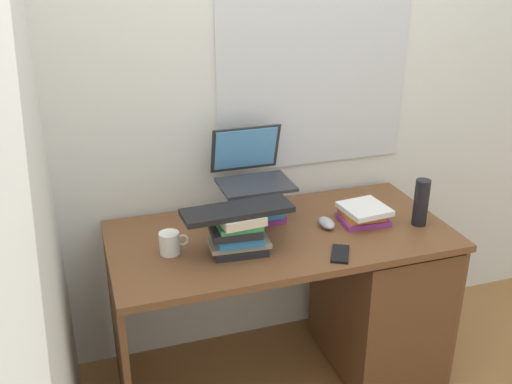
{
  "coord_description": "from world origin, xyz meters",
  "views": [
    {
      "loc": [
        -0.76,
        -2.02,
        1.86
      ],
      "look_at": [
        -0.09,
        0.04,
        0.92
      ],
      "focal_mm": 41.1,
      "sensor_mm": 36.0,
      "label": 1
    }
  ],
  "objects_px": {
    "book_stack_side": "(363,213)",
    "book_stack_tall": "(256,205)",
    "water_bottle": "(421,203)",
    "desk": "(356,291)",
    "computer_mouse": "(326,223)",
    "book_stack_keyboard_riser": "(238,233)",
    "mug": "(170,243)",
    "keyboard": "(237,210)",
    "laptop": "(251,169)",
    "cell_phone": "(340,254)"
  },
  "relations": [
    {
      "from": "book_stack_keyboard_riser",
      "to": "mug",
      "type": "height_order",
      "value": "book_stack_keyboard_riser"
    },
    {
      "from": "computer_mouse",
      "to": "water_bottle",
      "type": "relative_size",
      "value": 0.51
    },
    {
      "from": "book_stack_side",
      "to": "book_stack_tall",
      "type": "bearing_deg",
      "value": 162.03
    },
    {
      "from": "book_stack_side",
      "to": "mug",
      "type": "relative_size",
      "value": 1.8
    },
    {
      "from": "cell_phone",
      "to": "laptop",
      "type": "bearing_deg",
      "value": 145.29
    },
    {
      "from": "book_stack_keyboard_riser",
      "to": "water_bottle",
      "type": "relative_size",
      "value": 1.19
    },
    {
      "from": "computer_mouse",
      "to": "water_bottle",
      "type": "xyz_separation_m",
      "value": [
        0.38,
        -0.1,
        0.08
      ]
    },
    {
      "from": "book_stack_tall",
      "to": "water_bottle",
      "type": "relative_size",
      "value": 1.19
    },
    {
      "from": "book_stack_keyboard_riser",
      "to": "water_bottle",
      "type": "height_order",
      "value": "water_bottle"
    },
    {
      "from": "desk",
      "to": "book_stack_side",
      "type": "xyz_separation_m",
      "value": [
        0.01,
        0.02,
        0.38
      ]
    },
    {
      "from": "book_stack_side",
      "to": "computer_mouse",
      "type": "height_order",
      "value": "book_stack_side"
    },
    {
      "from": "book_stack_keyboard_riser",
      "to": "computer_mouse",
      "type": "height_order",
      "value": "book_stack_keyboard_riser"
    },
    {
      "from": "book_stack_side",
      "to": "mug",
      "type": "height_order",
      "value": "mug"
    },
    {
      "from": "keyboard",
      "to": "computer_mouse",
      "type": "xyz_separation_m",
      "value": [
        0.42,
        0.09,
        -0.16
      ]
    },
    {
      "from": "book_stack_side",
      "to": "water_bottle",
      "type": "distance_m",
      "value": 0.24
    },
    {
      "from": "book_stack_tall",
      "to": "book_stack_keyboard_riser",
      "type": "distance_m",
      "value": 0.27
    },
    {
      "from": "cell_phone",
      "to": "desk",
      "type": "bearing_deg",
      "value": 75.34
    },
    {
      "from": "mug",
      "to": "cell_phone",
      "type": "bearing_deg",
      "value": -19.35
    },
    {
      "from": "mug",
      "to": "book_stack_keyboard_riser",
      "type": "bearing_deg",
      "value": -15.56
    },
    {
      "from": "desk",
      "to": "mug",
      "type": "relative_size",
      "value": 12.2
    },
    {
      "from": "computer_mouse",
      "to": "water_bottle",
      "type": "distance_m",
      "value": 0.4
    },
    {
      "from": "desk",
      "to": "mug",
      "type": "bearing_deg",
      "value": -179.94
    },
    {
      "from": "book_stack_keyboard_riser",
      "to": "cell_phone",
      "type": "bearing_deg",
      "value": -21.88
    },
    {
      "from": "book_stack_tall",
      "to": "mug",
      "type": "height_order",
      "value": "book_stack_tall"
    },
    {
      "from": "book_stack_keyboard_riser",
      "to": "book_stack_side",
      "type": "xyz_separation_m",
      "value": [
        0.58,
        0.09,
        -0.04
      ]
    },
    {
      "from": "book_stack_tall",
      "to": "keyboard",
      "type": "relative_size",
      "value": 0.57
    },
    {
      "from": "desk",
      "to": "book_stack_side",
      "type": "distance_m",
      "value": 0.38
    },
    {
      "from": "desk",
      "to": "book_stack_keyboard_riser",
      "type": "height_order",
      "value": "book_stack_keyboard_riser"
    },
    {
      "from": "laptop",
      "to": "keyboard",
      "type": "distance_m",
      "value": 0.33
    },
    {
      "from": "keyboard",
      "to": "computer_mouse",
      "type": "distance_m",
      "value": 0.46
    },
    {
      "from": "desk",
      "to": "cell_phone",
      "type": "distance_m",
      "value": 0.45
    },
    {
      "from": "book_stack_keyboard_riser",
      "to": "book_stack_side",
      "type": "bearing_deg",
      "value": 8.52
    },
    {
      "from": "laptop",
      "to": "mug",
      "type": "height_order",
      "value": "laptop"
    },
    {
      "from": "book_stack_side",
      "to": "water_bottle",
      "type": "xyz_separation_m",
      "value": [
        0.21,
        -0.1,
        0.06
      ]
    },
    {
      "from": "keyboard",
      "to": "computer_mouse",
      "type": "height_order",
      "value": "keyboard"
    },
    {
      "from": "book_stack_keyboard_riser",
      "to": "book_stack_side",
      "type": "height_order",
      "value": "book_stack_keyboard_riser"
    },
    {
      "from": "book_stack_tall",
      "to": "mug",
      "type": "relative_size",
      "value": 2.09
    },
    {
      "from": "laptop",
      "to": "water_bottle",
      "type": "bearing_deg",
      "value": -24.47
    },
    {
      "from": "desk",
      "to": "book_stack_tall",
      "type": "bearing_deg",
      "value": 159.55
    },
    {
      "from": "mug",
      "to": "cell_phone",
      "type": "distance_m",
      "value": 0.66
    },
    {
      "from": "book_stack_tall",
      "to": "cell_phone",
      "type": "height_order",
      "value": "book_stack_tall"
    },
    {
      "from": "water_bottle",
      "to": "book_stack_tall",
      "type": "bearing_deg",
      "value": 159.97
    },
    {
      "from": "book_stack_keyboard_riser",
      "to": "mug",
      "type": "distance_m",
      "value": 0.27
    },
    {
      "from": "book_stack_tall",
      "to": "book_stack_keyboard_riser",
      "type": "relative_size",
      "value": 1.0
    },
    {
      "from": "laptop",
      "to": "computer_mouse",
      "type": "bearing_deg",
      "value": -36.3
    },
    {
      "from": "laptop",
      "to": "cell_phone",
      "type": "xyz_separation_m",
      "value": [
        0.22,
        -0.43,
        -0.22
      ]
    },
    {
      "from": "computer_mouse",
      "to": "cell_phone",
      "type": "relative_size",
      "value": 0.76
    },
    {
      "from": "keyboard",
      "to": "mug",
      "type": "xyz_separation_m",
      "value": [
        -0.25,
        0.07,
        -0.13
      ]
    },
    {
      "from": "laptop",
      "to": "book_stack_side",
      "type": "bearing_deg",
      "value": -24.67
    },
    {
      "from": "keyboard",
      "to": "cell_phone",
      "type": "relative_size",
      "value": 3.09
    }
  ]
}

